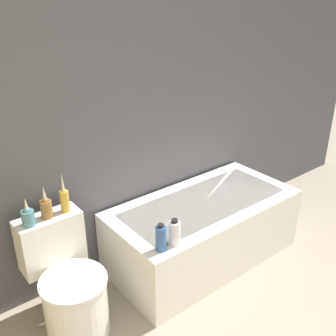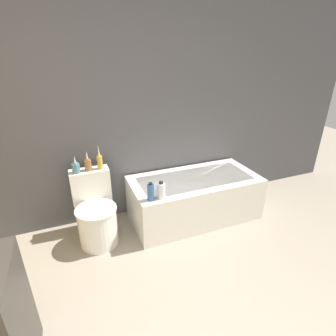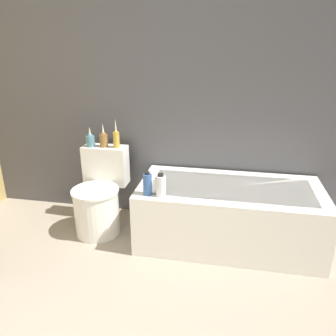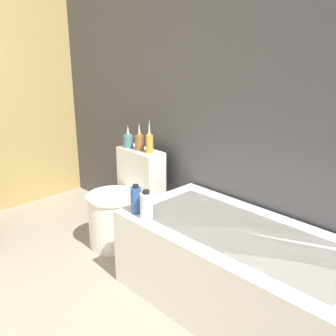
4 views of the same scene
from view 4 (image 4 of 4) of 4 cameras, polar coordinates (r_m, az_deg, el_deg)
wall_back_tiled at (r=2.86m, az=4.48°, el=12.87°), size 6.40×0.06×2.60m
bathtub at (r=2.45m, az=10.41°, el=-14.44°), size 1.50×0.74×0.52m
toilet at (r=3.14m, az=-6.73°, el=-5.47°), size 0.41×0.58×0.73m
vase_gold at (r=3.18m, az=-5.80°, el=4.12°), size 0.08×0.08×0.19m
vase_silver at (r=3.09m, az=-4.16°, el=3.96°), size 0.07×0.07×0.22m
vase_bronze at (r=3.00m, az=-2.71°, el=3.81°), size 0.06×0.06×0.27m
shampoo_bottle_tall at (r=2.49m, az=-4.67°, el=-4.61°), size 0.07×0.07×0.19m
shampoo_bottle_short at (r=2.41m, az=-3.16°, el=-5.43°), size 0.08×0.08×0.18m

